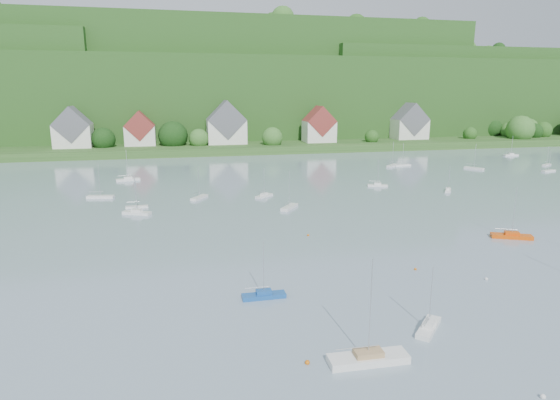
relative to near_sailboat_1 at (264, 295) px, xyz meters
name	(u,v)px	position (x,y,z in m)	size (l,w,h in m)	color
far_shore_strip	(213,144)	(7.16, 159.07, 1.09)	(600.00, 60.00, 3.00)	#284E1D
forested_ridge	(202,94)	(7.56, 227.63, 22.48)	(620.00, 181.22, 69.89)	#1E4315
village_building_0	(73,131)	(-47.84, 146.07, 9.10)	(14.00, 10.40, 16.00)	silver
village_building_1	(140,131)	(-22.84, 148.07, 8.34)	(12.00, 9.36, 14.00)	silver
village_building_2	(226,126)	(12.16, 147.07, 9.86)	(16.00, 11.44, 18.00)	silver
village_building_3	(319,127)	(52.16, 145.07, 9.02)	(13.00, 10.40, 15.50)	silver
village_building_4	(410,124)	(97.16, 149.07, 9.18)	(15.00, 10.40, 16.50)	silver
near_sailboat_1	(264,295)	(0.00, 0.00, 0.00)	(5.30, 1.50, 7.15)	#184B95
near_sailboat_2	(368,358)	(6.74, -15.78, 0.09)	(7.52, 2.31, 10.08)	silver
near_sailboat_3	(429,326)	(15.34, -11.49, 0.00)	(4.62, 4.75, 7.00)	silver
near_sailboat_5	(512,236)	(45.57, 14.10, 0.05)	(6.73, 4.39, 8.85)	#D54908
mooring_buoy_0	(307,364)	(1.24, -14.76, -0.41)	(0.47, 0.47, 0.47)	#D16109
mooring_buoy_1	(543,398)	(18.55, -23.74, -0.41)	(0.47, 0.47, 0.47)	silver
mooring_buoy_2	(415,270)	(22.41, 4.34, -0.41)	(0.38, 0.38, 0.38)	#D16109
mooring_buoy_3	(308,236)	(12.20, 23.00, -0.41)	(0.41, 0.41, 0.41)	#D16109
mooring_buoy_4	(486,280)	(29.79, -1.00, -0.41)	(0.44, 0.44, 0.44)	silver
far_sailboat_cluster	(289,180)	(21.10, 73.50, -0.03)	(202.91, 68.14, 8.71)	silver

